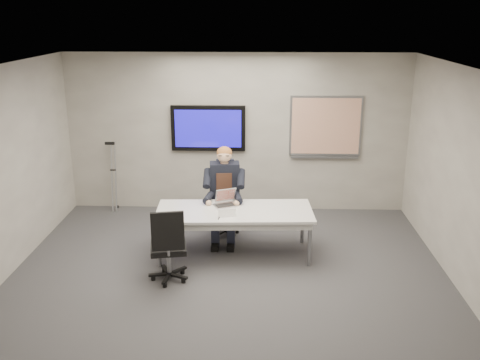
{
  "coord_description": "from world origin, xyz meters",
  "views": [
    {
      "loc": [
        0.4,
        -6.22,
        3.46
      ],
      "look_at": [
        0.12,
        1.19,
        1.11
      ],
      "focal_mm": 40.0,
      "sensor_mm": 36.0,
      "label": 1
    }
  ],
  "objects_px": {
    "office_chair_far": "(224,216)",
    "conference_table": "(234,215)",
    "office_chair_near": "(169,258)",
    "seated_person": "(224,205)",
    "laptop": "(225,201)"
  },
  "relations": [
    {
      "from": "conference_table",
      "to": "laptop",
      "type": "height_order",
      "value": "laptop"
    },
    {
      "from": "office_chair_near",
      "to": "seated_person",
      "type": "bearing_deg",
      "value": -125.96
    },
    {
      "from": "conference_table",
      "to": "office_chair_far",
      "type": "xyz_separation_m",
      "value": [
        -0.2,
        0.76,
        -0.32
      ]
    },
    {
      "from": "seated_person",
      "to": "laptop",
      "type": "distance_m",
      "value": 0.32
    },
    {
      "from": "office_chair_near",
      "to": "laptop",
      "type": "distance_m",
      "value": 1.36
    },
    {
      "from": "office_chair_near",
      "to": "conference_table",
      "type": "bearing_deg",
      "value": -144.66
    },
    {
      "from": "office_chair_far",
      "to": "office_chair_near",
      "type": "height_order",
      "value": "office_chair_near"
    },
    {
      "from": "conference_table",
      "to": "office_chair_near",
      "type": "distance_m",
      "value": 1.23
    },
    {
      "from": "office_chair_near",
      "to": "seated_person",
      "type": "relative_size",
      "value": 0.71
    },
    {
      "from": "office_chair_near",
      "to": "office_chair_far",
      "type": "bearing_deg",
      "value": -121.92
    },
    {
      "from": "conference_table",
      "to": "seated_person",
      "type": "distance_m",
      "value": 0.54
    },
    {
      "from": "laptop",
      "to": "seated_person",
      "type": "bearing_deg",
      "value": 73.26
    },
    {
      "from": "conference_table",
      "to": "seated_person",
      "type": "xyz_separation_m",
      "value": [
        -0.18,
        0.51,
        -0.02
      ]
    },
    {
      "from": "office_chair_far",
      "to": "office_chair_near",
      "type": "xyz_separation_m",
      "value": [
        -0.63,
        -1.62,
        0.03
      ]
    },
    {
      "from": "office_chair_far",
      "to": "conference_table",
      "type": "bearing_deg",
      "value": -94.97
    }
  ]
}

